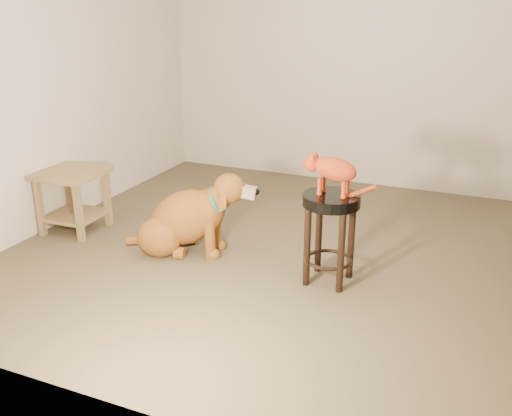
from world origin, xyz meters
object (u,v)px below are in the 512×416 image
at_px(padded_stool, 331,221).
at_px(side_table, 73,192).
at_px(golden_retriever, 186,219).
at_px(tabby_kitten, 331,170).

relative_size(padded_stool, side_table, 1.22).
height_order(padded_stool, side_table, padded_stool).
bearing_deg(padded_stool, golden_retriever, 176.93).
distance_m(padded_stool, side_table, 2.24).
height_order(padded_stool, tabby_kitten, tabby_kitten).
bearing_deg(tabby_kitten, golden_retriever, 178.89).
height_order(side_table, tabby_kitten, tabby_kitten).
height_order(golden_retriever, tabby_kitten, tabby_kitten).
relative_size(golden_retriever, tabby_kitten, 2.17).
bearing_deg(side_table, golden_retriever, -0.08).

